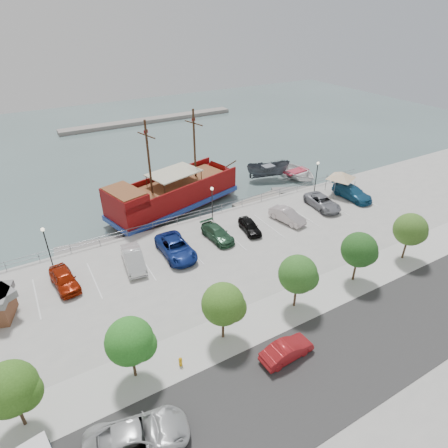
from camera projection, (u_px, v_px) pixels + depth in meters
ground at (241, 254)px, 40.41m from camera, size 160.00×160.00×0.00m
land_slab at (412, 408)px, 24.52m from camera, size 100.00×58.00×1.20m
street at (356, 349)px, 27.94m from camera, size 100.00×8.00×0.04m
sidewalk at (303, 301)px, 32.42m from camera, size 100.00×4.00×0.05m
seawall_railing at (207, 211)px, 45.46m from camera, size 50.00×0.06×1.00m
far_shore at (150, 120)px, 85.60m from camera, size 40.00×3.00×0.80m
pirate_ship at (183, 191)px, 48.98m from camera, size 20.84×10.63×12.90m
patrol_boat at (268, 172)px, 56.95m from camera, size 7.09×4.75×2.57m
speedboat at (296, 173)px, 57.72m from camera, size 5.91×7.85×1.54m
dock_west at (90, 247)px, 41.17m from camera, size 7.49×3.01×0.42m
dock_mid at (258, 201)px, 50.82m from camera, size 7.56×2.95×0.42m
dock_east at (296, 191)px, 53.67m from camera, size 7.00×4.58×0.39m
canopy_tent at (342, 172)px, 49.32m from camera, size 5.73×5.73×3.68m
street_van at (138, 437)px, 21.44m from camera, size 6.46×3.94×1.67m
street_sedan at (287, 350)px, 27.00m from camera, size 4.23×1.66×1.37m
fire_hydrant at (180, 361)px, 26.49m from camera, size 0.27×0.27×0.77m
lamp_post_left at (46, 240)px, 35.52m from camera, size 0.36×0.36×4.28m
lamp_post_mid at (212, 198)px, 43.27m from camera, size 0.36×0.36×4.28m
lamp_post_right at (317, 171)px, 50.15m from camera, size 0.36×0.36×4.28m
tree_a at (13, 390)px, 21.30m from camera, size 3.30×3.20×5.00m
tree_b at (132, 342)px, 24.31m from camera, size 3.30×3.20×5.00m
tree_c at (225, 305)px, 27.33m from camera, size 3.30×3.20×5.00m
tree_d at (300, 275)px, 30.34m from camera, size 3.30×3.20×5.00m
tree_e at (361, 251)px, 33.35m from camera, size 3.30×3.20×5.00m
tree_f at (412, 230)px, 36.36m from camera, size 3.30×3.20×5.00m
parked_car_a at (64, 279)px, 33.83m from camera, size 2.43×4.81×1.57m
parked_car_b at (133, 259)px, 36.48m from camera, size 2.36×5.19×1.65m
parked_car_c at (176, 248)px, 38.12m from camera, size 2.83×6.04×1.67m
parked_car_d at (217, 233)px, 40.77m from camera, size 2.33×4.94×1.39m
parked_car_e at (250, 226)px, 42.14m from camera, size 2.21×4.16×1.35m
parked_car_f at (287, 216)px, 44.06m from camera, size 2.53×4.88×1.53m
parked_car_g at (322, 202)px, 47.10m from camera, size 3.02×5.65×1.51m
parked_car_h at (352, 192)px, 49.34m from camera, size 2.58×5.87×1.68m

